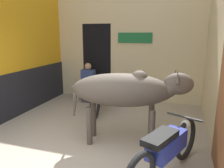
{
  "coord_description": "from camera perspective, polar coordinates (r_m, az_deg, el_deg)",
  "views": [
    {
      "loc": [
        1.65,
        -2.6,
        2.07
      ],
      "look_at": [
        0.25,
        1.82,
        1.01
      ],
      "focal_mm": 35.0,
      "sensor_mm": 36.0,
      "label": 1
    }
  ],
  "objects": [
    {
      "name": "plastic_stool",
      "position": [
        7.09,
        -9.45,
        -2.24
      ],
      "size": [
        0.28,
        0.28,
        0.45
      ],
      "color": "beige",
      "rests_on": "ground_plane"
    },
    {
      "name": "wall_back_with_doorway",
      "position": [
        7.16,
        1.63,
        10.4
      ],
      "size": [
        4.61,
        0.93,
        4.07
      ],
      "color": "beige",
      "rests_on": "ground_plane"
    },
    {
      "name": "motorcycle_near",
      "position": [
        3.35,
        14.07,
        -16.16
      ],
      "size": [
        0.94,
        1.94,
        0.81
      ],
      "color": "black",
      "rests_on": "ground_plane"
    },
    {
      "name": "cow",
      "position": [
        4.09,
        3.99,
        -1.71
      ],
      "size": [
        2.3,
        0.99,
        1.48
      ],
      "color": "#4C4238",
      "rests_on": "ground_plane"
    },
    {
      "name": "motorcycle_far",
      "position": [
        6.03,
        -2.52,
        -2.61
      ],
      "size": [
        0.58,
        2.06,
        0.8
      ],
      "color": "black",
      "rests_on": "ground_plane"
    },
    {
      "name": "shopkeeper_seated",
      "position": [
        6.81,
        -6.37,
        0.64
      ],
      "size": [
        0.42,
        0.33,
        1.21
      ],
      "color": "#3D3842",
      "rests_on": "ground_plane"
    },
    {
      "name": "wall_left_shopfront",
      "position": [
        6.13,
        -24.08,
        10.83
      ],
      "size": [
        0.25,
        4.04,
        4.07
      ],
      "color": "orange",
      "rests_on": "ground_plane"
    }
  ]
}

